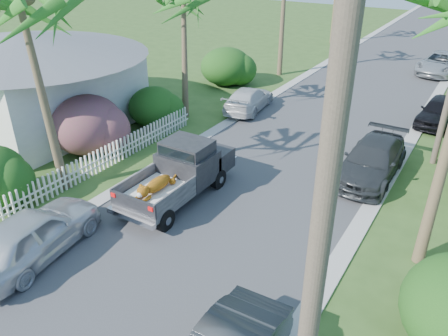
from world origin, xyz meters
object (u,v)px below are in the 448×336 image
Objects in this scene: parked_car_rd at (441,63)px; parked_car_ln at (33,235)px; pickup_truck at (183,170)px; parked_car_rm at (372,161)px; house_left at (28,83)px; parked_car_rf at (439,111)px; utility_pole_a at (312,300)px; parked_car_lf at (249,99)px.

parked_car_ln is at bearing -96.59° from parked_car_rd.
parked_car_rm is (5.59, 5.04, -0.30)m from pickup_truck.
parked_car_ln is 11.83m from house_left.
parked_car_rm is 16.99m from house_left.
parked_car_rf is at bearing 31.07° from house_left.
house_left is at bearing -44.88° from parked_car_ln.
parked_car_lf is at bearing 121.07° from utility_pole_a.
parked_car_rm is at bearing -132.75° from parked_car_ln.
parked_car_rm is at bearing -82.32° from parked_car_rd.
parked_car_rd is 30.57m from utility_pole_a.
parked_car_lf is at bearing 40.97° from house_left.
utility_pole_a is at bearing 113.35° from parked_car_lf.
house_left reaches higher than parked_car_rf.
pickup_truck is 1.13× the size of parked_car_ln.
pickup_truck is 11.20m from house_left.
parked_car_ln is at bearing 85.23° from parked_car_lf.
parked_car_rd is at bearing 89.99° from parked_car_rm.
pickup_truck reaches higher than parked_car_rd.
house_left reaches higher than parked_car_ln.
parked_car_ln reaches higher than parked_car_rm.
pickup_truck is 7.54m from parked_car_rm.
parked_car_lf is (-9.35, -3.33, -0.06)m from parked_car_rf.
parked_car_rf is 0.94× the size of parked_car_lf.
parked_car_lf is at bearing 104.32° from pickup_truck.
utility_pole_a is at bearing 160.08° from parked_car_ln.
pickup_truck is 5.57m from parked_car_ln.
house_left is (-8.65, -7.51, 1.49)m from parked_car_lf.
parked_car_ln reaches higher than parked_car_rd.
parked_car_rm is 7.65m from parked_car_rf.
parked_car_rf is at bearing 60.91° from pickup_truck.
parked_car_rf is 20.23m from utility_pole_a.
pickup_truck is at bearing -96.00° from parked_car_rd.
parked_car_ln is 14.59m from parked_car_lf.
parked_car_rm reaches higher than parked_car_rf.
parked_car_rd is at bearing 103.19° from parked_car_rf.
utility_pole_a is (7.59, -7.27, 3.59)m from pickup_truck.
parked_car_rd is at bearing 93.78° from utility_pole_a.
parked_car_rm is 8.99m from parked_car_lf.
parked_car_lf is 0.48× the size of utility_pole_a.
parked_car_rm reaches higher than parked_car_lf.
parked_car_ln is 0.50× the size of house_left.
parked_car_rf is 0.45× the size of house_left.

